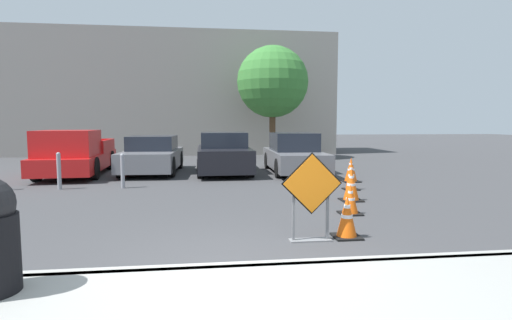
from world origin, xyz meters
TOP-DOWN VIEW (x-y plane):
  - ground_plane at (0.00, 10.00)m, footprint 96.00×96.00m
  - curb_lip at (0.00, 0.00)m, footprint 30.98×0.20m
  - road_closed_sign at (1.36, 1.25)m, footprint 0.96×0.20m
  - traffic_cone_nearest at (1.99, 1.39)m, footprint 0.43×0.43m
  - traffic_cone_second at (2.64, 2.98)m, footprint 0.43×0.43m
  - traffic_cone_third at (3.16, 4.33)m, footprint 0.50×0.50m
  - traffic_cone_fourth at (3.73, 5.84)m, footprint 0.40×0.40m
  - traffic_cone_fifth at (4.27, 7.30)m, footprint 0.53×0.53m
  - pickup_truck at (-4.81, 9.91)m, footprint 2.20×5.14m
  - parked_car_nearest at (-2.22, 10.45)m, footprint 2.03×4.34m
  - parked_car_second at (0.40, 10.02)m, footprint 1.93×4.19m
  - parked_car_third at (3.01, 9.89)m, footprint 1.91×4.63m
  - bollard_nearest at (-2.60, 6.92)m, footprint 0.12×0.12m
  - bollard_second at (-4.31, 6.92)m, footprint 0.12×0.12m
  - building_facade_backdrop at (-3.49, 20.64)m, footprint 21.81×5.00m
  - street_tree_behind_lot at (3.19, 15.83)m, footprint 3.66×3.66m

SIDE VIEW (x-z plane):
  - ground_plane at x=0.00m, z-range 0.00..0.00m
  - curb_lip at x=0.00m, z-range 0.00..0.14m
  - traffic_cone_second at x=2.64m, z-range -0.01..0.60m
  - traffic_cone_nearest at x=1.99m, z-range -0.01..0.69m
  - traffic_cone_fifth at x=4.27m, z-range -0.01..0.75m
  - traffic_cone_third at x=3.16m, z-range -0.01..0.76m
  - traffic_cone_fourth at x=3.73m, z-range -0.01..0.79m
  - bollard_nearest at x=-2.60m, z-range 0.03..1.01m
  - bollard_second at x=-4.31m, z-range 0.03..1.07m
  - parked_car_nearest at x=-2.22m, z-range -0.04..1.33m
  - parked_car_third at x=3.01m, z-range -0.06..1.41m
  - parked_car_second at x=0.40m, z-range -0.05..1.45m
  - pickup_truck at x=-4.81m, z-range -0.08..1.52m
  - road_closed_sign at x=1.36m, z-range 0.07..1.47m
  - building_facade_backdrop at x=-3.49m, z-range 0.00..7.09m
  - street_tree_behind_lot at x=3.19m, z-range 1.05..6.84m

